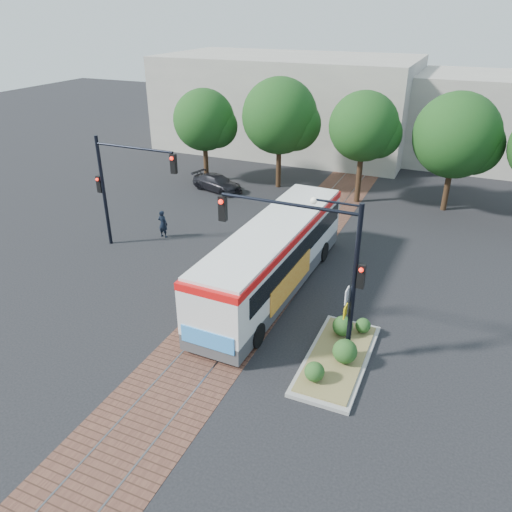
% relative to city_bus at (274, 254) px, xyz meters
% --- Properties ---
extents(ground, '(120.00, 120.00, 0.00)m').
position_rel_city_bus_xyz_m(ground, '(-0.64, -3.00, -1.79)').
color(ground, black).
rests_on(ground, ground).
extents(trackbed, '(3.60, 40.00, 0.02)m').
position_rel_city_bus_xyz_m(trackbed, '(-0.64, 1.00, -1.78)').
color(trackbed, brown).
rests_on(trackbed, ground).
extents(tree_row, '(26.40, 5.60, 7.67)m').
position_rel_city_bus_xyz_m(tree_row, '(0.57, 13.41, 3.06)').
color(tree_row, '#382314').
rests_on(tree_row, ground).
extents(warehouses, '(40.00, 13.00, 8.00)m').
position_rel_city_bus_xyz_m(warehouses, '(-1.17, 25.74, 2.03)').
color(warehouses, '#ADA899').
rests_on(warehouses, ground).
extents(city_bus, '(2.89, 12.05, 3.20)m').
position_rel_city_bus_xyz_m(city_bus, '(0.00, 0.00, 0.00)').
color(city_bus, '#414144').
rests_on(city_bus, ground).
extents(traffic_island, '(2.20, 5.20, 1.13)m').
position_rel_city_bus_xyz_m(traffic_island, '(4.18, -3.90, -1.46)').
color(traffic_island, gray).
rests_on(traffic_island, ground).
extents(signal_pole_main, '(5.49, 0.46, 6.00)m').
position_rel_city_bus_xyz_m(signal_pole_main, '(3.22, -3.81, 2.37)').
color(signal_pole_main, black).
rests_on(signal_pole_main, ground).
extents(signal_pole_left, '(4.99, 0.34, 6.00)m').
position_rel_city_bus_xyz_m(signal_pole_left, '(-9.01, 0.99, 2.08)').
color(signal_pole_left, black).
rests_on(signal_pole_left, ground).
extents(officer, '(0.60, 0.40, 1.60)m').
position_rel_city_bus_xyz_m(officer, '(-7.91, 2.90, -0.99)').
color(officer, black).
rests_on(officer, ground).
extents(parked_car, '(4.19, 2.54, 1.13)m').
position_rel_city_bus_xyz_m(parked_car, '(-8.82, 11.26, -1.22)').
color(parked_car, black).
rests_on(parked_car, ground).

